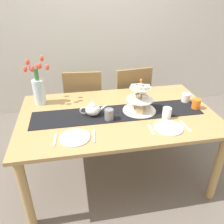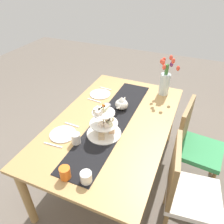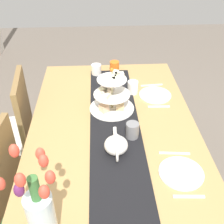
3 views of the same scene
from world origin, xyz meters
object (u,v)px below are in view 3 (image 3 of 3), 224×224
dinner_plate_right (155,95)px  fork_right (159,107)px  knife_right (152,85)px  mug_white_text (133,87)px  tulip_vase (40,210)px  cream_jug (96,70)px  tiered_cake_stand (112,95)px  mug_orange (114,67)px  dinner_plate_left (181,173)px  mug_grey (132,130)px  knife_left (174,153)px  dining_table (114,138)px  fork_left (189,197)px  chair_right (11,128)px  teapot (116,145)px

dinner_plate_right → fork_right: bearing=180.0°
knife_right → mug_white_text: (-0.10, 0.16, 0.04)m
tulip_vase → cream_jug: size_ratio=5.28×
tulip_vase → cream_jug: tulip_vase is taller
tiered_cake_stand → mug_orange: tiered_cake_stand is taller
dinner_plate_left → mug_orange: bearing=13.7°
mug_grey → mug_white_text: size_ratio=1.00×
fork_right → knife_right: size_ratio=0.88×
dinner_plate_left → cream_jug: bearing=21.1°
tiered_cake_stand → tulip_vase: 0.95m
cream_jug → knife_right: bearing=-115.9°
knife_left → mug_grey: mug_grey is taller
tiered_cake_stand → mug_white_text: bearing=-40.2°
knife_left → mug_white_text: bearing=13.9°
dining_table → fork_right: (0.21, -0.32, 0.09)m
fork_right → mug_orange: 0.59m
fork_left → mug_grey: size_ratio=1.58×
fork_left → mug_grey: (0.44, 0.22, 0.05)m
fork_left → chair_right: bearing=51.5°
tiered_cake_stand → mug_white_text: (0.19, -0.16, -0.06)m
tiered_cake_stand → fork_left: tiered_cake_stand is taller
mug_orange → tulip_vase: bearing=165.2°
cream_jug → dinner_plate_right: cream_jug is taller
knife_left → dining_table: bearing=52.5°
dinner_plate_right → fork_right: size_ratio=1.53×
knife_right → mug_grey: size_ratio=1.79×
chair_right → mug_orange: chair_right is taller
dinner_plate_left → knife_right: (0.89, 0.00, -0.00)m
dining_table → tiered_cake_stand: tiered_cake_stand is taller
chair_right → dinner_plate_right: 1.10m
teapot → dinner_plate_left: bearing=-118.0°
mug_grey → mug_orange: bearing=3.8°
tiered_cake_stand → mug_grey: (-0.30, -0.11, -0.06)m
teapot → knife_right: bearing=-24.2°
knife_left → fork_left: bearing=180.0°
tiered_cake_stand → knife_left: 0.56m
tulip_vase → fork_left: (0.15, -0.65, -0.16)m
chair_right → mug_orange: (0.41, -0.80, 0.27)m
chair_right → cream_jug: chair_right is taller
dinner_plate_left → mug_grey: bearing=36.2°
teapot → mug_orange: 0.95m
fork_right → mug_orange: (0.52, 0.27, 0.04)m
chair_right → dinner_plate_left: 1.30m
knife_left → mug_grey: bearing=54.9°
chair_right → mug_white_text: chair_right is taller
knife_left → knife_right: (0.74, 0.00, 0.00)m
mug_white_text → mug_orange: bearing=18.8°
chair_right → fork_left: chair_right is taller
fork_left → dinner_plate_right: 0.89m
mug_grey → fork_left: bearing=-153.8°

